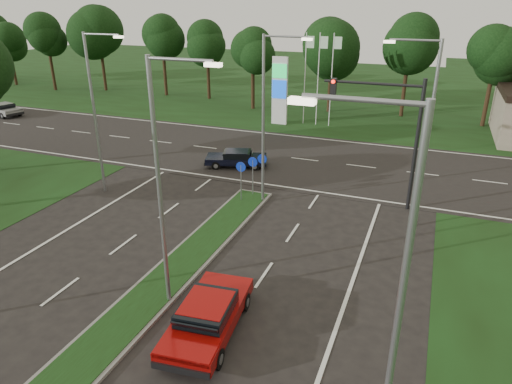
% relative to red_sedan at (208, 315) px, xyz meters
% --- Properties ---
extents(verge_far, '(160.00, 50.00, 0.02)m').
position_rel_red_sedan_xyz_m(verge_far, '(-2.95, 49.97, -0.69)').
color(verge_far, black).
rests_on(verge_far, ground).
extents(cross_road, '(160.00, 12.00, 0.02)m').
position_rel_red_sedan_xyz_m(cross_road, '(-2.95, 18.97, -0.69)').
color(cross_road, black).
rests_on(cross_road, ground).
extents(median_kerb, '(2.00, 26.00, 0.12)m').
position_rel_red_sedan_xyz_m(median_kerb, '(-2.95, -1.03, -0.63)').
color(median_kerb, slate).
rests_on(median_kerb, ground).
extents(streetlight_median_near, '(2.53, 0.22, 9.00)m').
position_rel_red_sedan_xyz_m(streetlight_median_near, '(-1.95, 0.97, 4.39)').
color(streetlight_median_near, gray).
rests_on(streetlight_median_near, ground).
extents(streetlight_median_far, '(2.53, 0.22, 9.00)m').
position_rel_red_sedan_xyz_m(streetlight_median_far, '(-1.95, 10.97, 4.39)').
color(streetlight_median_far, gray).
rests_on(streetlight_median_far, ground).
extents(streetlight_left_far, '(2.53, 0.22, 9.00)m').
position_rel_red_sedan_xyz_m(streetlight_left_far, '(-11.25, 8.97, 4.39)').
color(streetlight_left_far, gray).
rests_on(streetlight_left_far, ground).
extents(streetlight_right_far, '(2.53, 0.22, 9.00)m').
position_rel_red_sedan_xyz_m(streetlight_right_far, '(5.85, 10.97, 4.39)').
color(streetlight_right_far, gray).
rests_on(streetlight_right_far, ground).
extents(streetlight_right_near, '(2.53, 0.22, 9.00)m').
position_rel_red_sedan_xyz_m(streetlight_right_near, '(5.85, -3.03, 4.39)').
color(streetlight_right_near, gray).
rests_on(streetlight_right_near, ground).
extents(traffic_signal, '(5.10, 0.42, 7.00)m').
position_rel_red_sedan_xyz_m(traffic_signal, '(4.24, 12.97, 3.97)').
color(traffic_signal, black).
rests_on(traffic_signal, ground).
extents(median_signs, '(1.16, 1.76, 2.38)m').
position_rel_red_sedan_xyz_m(median_signs, '(-2.95, 11.37, 1.03)').
color(median_signs, gray).
rests_on(median_signs, ground).
extents(gas_pylon, '(5.80, 1.26, 8.00)m').
position_rel_red_sedan_xyz_m(gas_pylon, '(-6.74, 28.02, 2.51)').
color(gas_pylon, silver).
rests_on(gas_pylon, ground).
extents(treeline_far, '(6.00, 6.00, 9.90)m').
position_rel_red_sedan_xyz_m(treeline_far, '(-2.85, 34.91, 6.15)').
color(treeline_far, black).
rests_on(treeline_far, ground).
extents(red_sedan, '(2.40, 4.82, 1.28)m').
position_rel_red_sedan_xyz_m(red_sedan, '(0.00, 0.00, 0.00)').
color(red_sedan, '#8A0907').
rests_on(red_sedan, ground).
extents(navy_sedan, '(4.38, 2.84, 1.12)m').
position_rel_red_sedan_xyz_m(navy_sedan, '(-5.90, 15.86, -0.08)').
color(navy_sedan, black).
rests_on(navy_sedan, ground).
extents(far_car_a, '(4.53, 2.73, 1.22)m').
position_rel_red_sedan_xyz_m(far_car_a, '(-33.30, 21.16, -0.03)').
color(far_car_a, '#959595').
rests_on(far_car_a, ground).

